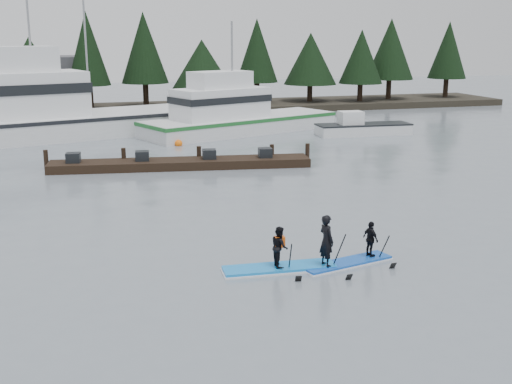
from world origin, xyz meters
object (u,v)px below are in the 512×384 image
object	(u,v)px
fishing_boat_medium	(236,124)
floating_dock	(181,164)
paddleboard_solo	(280,257)
paddleboard_duo	(345,247)
fishing_boat_large	(43,125)

from	to	relation	value
fishing_boat_medium	floating_dock	size ratio (longest dim) A/B	1.12
paddleboard_solo	paddleboard_duo	world-z (taller)	paddleboard_duo
fishing_boat_large	paddleboard_solo	bearing A→B (deg)	-91.47
fishing_boat_large	floating_dock	distance (m)	14.50
floating_dock	fishing_boat_large	bearing A→B (deg)	128.14
fishing_boat_large	paddleboard_solo	size ratio (longest dim) A/B	6.22
fishing_boat_medium	floating_dock	bearing A→B (deg)	-139.07
fishing_boat_medium	fishing_boat_large	bearing A→B (deg)	153.14
floating_dock	paddleboard_solo	bearing A→B (deg)	-81.09
fishing_boat_large	paddleboard_duo	distance (m)	30.05
floating_dock	paddleboard_duo	distance (m)	16.13
paddleboard_solo	floating_dock	bearing A→B (deg)	94.62
fishing_boat_large	fishing_boat_medium	bearing A→B (deg)	-21.86
floating_dock	paddleboard_solo	xyz separation A→B (m)	(0.20, -15.82, 0.18)
paddleboard_solo	paddleboard_duo	xyz separation A→B (m)	(2.03, -0.15, 0.18)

